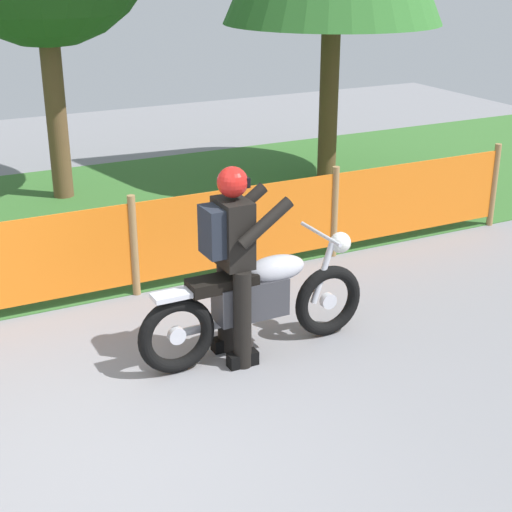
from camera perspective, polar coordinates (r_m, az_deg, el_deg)
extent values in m
cube|color=gray|center=(5.58, -12.06, -14.78)|extent=(24.00, 24.00, 0.02)
cylinder|color=#997547|center=(7.75, -9.02, 0.74)|extent=(0.08, 0.08, 1.05)
cylinder|color=#997547|center=(8.70, 5.82, 3.25)|extent=(0.08, 0.08, 1.05)
cylinder|color=#997547|center=(10.11, 17.18, 5.03)|extent=(0.08, 0.08, 1.05)
cube|color=orange|center=(7.51, -17.54, -0.60)|extent=(2.27, 0.02, 0.85)
cube|color=orange|center=(8.15, -1.18, 2.22)|extent=(2.27, 0.02, 0.85)
cube|color=orange|center=(9.35, 11.93, 4.34)|extent=(2.27, 0.02, 0.85)
cylinder|color=brown|center=(11.01, -14.60, 10.53)|extent=(0.28, 0.28, 2.51)
cylinder|color=brown|center=(11.69, 5.39, 11.18)|extent=(0.28, 0.28, 2.28)
torus|color=black|center=(6.96, 5.36, -3.32)|extent=(0.67, 0.12, 0.67)
cylinder|color=silver|center=(6.96, 5.36, -3.32)|extent=(0.15, 0.06, 0.15)
torus|color=black|center=(6.36, -5.88, -5.87)|extent=(0.67, 0.12, 0.67)
cylinder|color=silver|center=(6.36, -5.88, -5.87)|extent=(0.15, 0.06, 0.15)
cube|color=#38383D|center=(6.52, -0.41, -3.17)|extent=(0.63, 0.25, 0.33)
ellipsoid|color=#B7B7C1|center=(6.53, 1.46, -0.94)|extent=(0.54, 0.25, 0.23)
cube|color=black|center=(6.34, -2.52, -2.00)|extent=(0.59, 0.23, 0.10)
cube|color=silver|center=(6.20, -6.01, -2.88)|extent=(0.38, 0.17, 0.04)
cylinder|color=silver|center=(6.80, 5.00, -1.11)|extent=(0.24, 0.06, 0.59)
sphere|color=white|center=(6.80, 6.26, 1.00)|extent=(0.19, 0.19, 0.19)
cylinder|color=silver|center=(6.65, 4.80, 1.63)|extent=(0.04, 0.63, 0.03)
cylinder|color=silver|center=(6.63, -3.39, -5.21)|extent=(0.57, 0.08, 0.07)
cylinder|color=black|center=(6.63, -2.24, -3.62)|extent=(0.15, 0.15, 0.86)
cube|color=black|center=(6.80, -2.19, -6.44)|extent=(0.26, 0.11, 0.12)
cylinder|color=black|center=(6.37, -1.01, -4.72)|extent=(0.15, 0.15, 0.86)
cube|color=black|center=(6.54, -0.99, -7.62)|extent=(0.26, 0.11, 0.12)
cube|color=black|center=(6.22, -1.71, 1.73)|extent=(0.24, 0.36, 0.56)
cylinder|color=black|center=(6.44, -1.12, 3.60)|extent=(0.48, 0.10, 0.38)
cylinder|color=black|center=(6.07, 0.71, 2.45)|extent=(0.48, 0.10, 0.38)
sphere|color=red|center=(6.09, -1.75, 5.49)|extent=(0.25, 0.25, 0.25)
cube|color=black|center=(6.13, -0.91, 5.61)|extent=(0.03, 0.18, 0.08)
cube|color=#1E232D|center=(6.14, -3.14, 1.83)|extent=(0.16, 0.28, 0.40)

